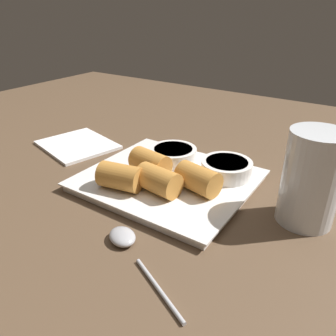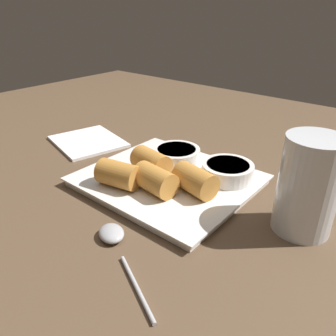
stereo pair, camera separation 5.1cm
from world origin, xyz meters
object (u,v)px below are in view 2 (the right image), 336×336
Objects in this scene: serving_plate at (168,180)px; napkin at (88,141)px; dipping_bowl_far at (227,170)px; drinking_glass at (308,186)px; dipping_bowl_near at (177,155)px; spoon at (114,238)px.

serving_plate reaches higher than napkin.
drinking_glass is (13.84, -3.70, 3.79)cm from dipping_bowl_far.
dipping_bowl_far is 33.94cm from napkin.
dipping_bowl_far is 0.47× the size of napkin.
serving_plate is at bearing -174.11° from drinking_glass.
serving_plate is at bearing -6.75° from napkin.
napkin is 1.36× the size of drinking_glass.
dipping_bowl_near is 1.00× the size of dipping_bowl_far.
spoon is 35.80cm from napkin.
drinking_glass reaches higher than serving_plate.
dipping_bowl_near is at bearing -177.60° from dipping_bowl_far.
dipping_bowl_near reaches higher than serving_plate.
dipping_bowl_far reaches higher than napkin.
serving_plate is 6.45cm from dipping_bowl_near.
serving_plate and spoon have the same top height.
spoon is (4.37, -16.24, -0.08)cm from serving_plate.
dipping_bowl_near is 23.52cm from napkin.
napkin is 48.00cm from drinking_glass.
dipping_bowl_far is 0.54× the size of spoon.
dipping_bowl_near is at bearing 172.36° from drinking_glass.
serving_plate is 10.16cm from dipping_bowl_far.
dipping_bowl_near is at bearing 107.63° from spoon.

